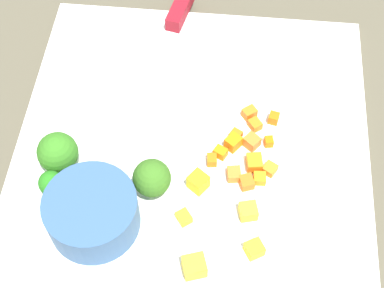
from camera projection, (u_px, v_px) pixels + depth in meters
ground_plane at (192, 155)px, 0.63m from camera, size 4.00×4.00×0.00m
cutting_board at (192, 152)px, 0.62m from camera, size 0.41×0.38×0.01m
prep_bowl at (92, 213)px, 0.55m from camera, size 0.09×0.09×0.04m
chef_knife at (156, 63)px, 0.67m from camera, size 0.35×0.10×0.02m
carrot_dice_0 at (255, 125)px, 0.63m from camera, size 0.02×0.02×0.01m
carrot_dice_1 at (252, 142)px, 0.61m from camera, size 0.02×0.02×0.01m
carrot_dice_2 at (270, 169)px, 0.60m from camera, size 0.02×0.02×0.01m
carrot_dice_3 at (233, 143)px, 0.61m from camera, size 0.02×0.02×0.02m
carrot_dice_4 at (274, 118)px, 0.63m from camera, size 0.01×0.01×0.01m
carrot_dice_5 at (254, 163)px, 0.60m from camera, size 0.02×0.02×0.01m
carrot_dice_6 at (234, 174)px, 0.59m from camera, size 0.02×0.02×0.01m
carrot_dice_7 at (247, 182)px, 0.59m from camera, size 0.02×0.02×0.01m
carrot_dice_8 at (249, 113)px, 0.63m from camera, size 0.02×0.02×0.01m
carrot_dice_9 at (269, 142)px, 0.62m from camera, size 0.01×0.01×0.01m
carrot_dice_10 at (220, 153)px, 0.61m from camera, size 0.02×0.02×0.01m
carrot_dice_11 at (236, 135)px, 0.62m from camera, size 0.02×0.02×0.01m
carrot_dice_12 at (212, 160)px, 0.60m from camera, size 0.01×0.01×0.01m
carrot_dice_13 at (260, 178)px, 0.59m from camera, size 0.01×0.01×0.01m
pepper_dice_0 at (198, 182)px, 0.58m from camera, size 0.02×0.02×0.02m
pepper_dice_1 at (180, 217)px, 0.57m from camera, size 0.02×0.02×0.01m
pepper_dice_2 at (254, 249)px, 0.55m from camera, size 0.02×0.02×0.01m
pepper_dice_3 at (248, 211)px, 0.57m from camera, size 0.02×0.02×0.01m
pepper_dice_4 at (194, 266)px, 0.53m from camera, size 0.03×0.03×0.02m
broccoli_floret_0 at (58, 153)px, 0.59m from camera, size 0.04×0.04×0.05m
broccoli_floret_1 at (152, 178)px, 0.57m from camera, size 0.04×0.04×0.04m
broccoli_floret_2 at (51, 183)px, 0.57m from camera, size 0.03×0.03×0.03m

